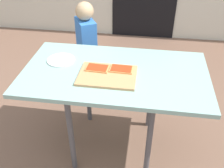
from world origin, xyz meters
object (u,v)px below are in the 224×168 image
object	(u,v)px
dining_table	(115,79)
plate_white_left	(61,60)
cutting_board	(107,75)
pizza_slice_far_left	(97,68)
pizza_slice_far_right	(121,69)
child_left	(87,47)

from	to	relation	value
dining_table	plate_white_left	size ratio (longest dim) A/B	6.30
dining_table	plate_white_left	bearing A→B (deg)	167.94
cutting_board	pizza_slice_far_left	world-z (taller)	pizza_slice_far_left
cutting_board	pizza_slice_far_right	distance (m)	0.11
pizza_slice_far_left	cutting_board	bearing A→B (deg)	-36.54
pizza_slice_far_left	plate_white_left	distance (m)	0.31
pizza_slice_far_right	pizza_slice_far_left	bearing A→B (deg)	-177.23
cutting_board	pizza_slice_far_left	size ratio (longest dim) A/B	2.39
pizza_slice_far_left	pizza_slice_far_right	bearing A→B (deg)	2.77
pizza_slice_far_right	plate_white_left	world-z (taller)	pizza_slice_far_right
child_left	dining_table	bearing A→B (deg)	-61.05
pizza_slice_far_left	child_left	bearing A→B (deg)	109.72
pizza_slice_far_left	plate_white_left	world-z (taller)	pizza_slice_far_left
pizza_slice_far_left	dining_table	bearing A→B (deg)	5.54
cutting_board	plate_white_left	world-z (taller)	cutting_board
dining_table	cutting_board	xyz separation A→B (m)	(-0.04, -0.07, 0.07)
plate_white_left	child_left	distance (m)	0.58
pizza_slice_far_right	pizza_slice_far_left	distance (m)	0.16
pizza_slice_far_right	plate_white_left	bearing A→B (deg)	168.61
dining_table	pizza_slice_far_right	bearing A→B (deg)	-4.92
child_left	plate_white_left	bearing A→B (deg)	-95.81
dining_table	pizza_slice_far_left	xyz separation A→B (m)	(-0.12, -0.01, 0.09)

